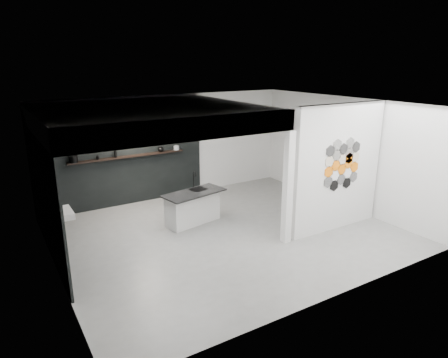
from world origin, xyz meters
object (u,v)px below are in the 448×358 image
partition_panel (338,168)px  wall_basin (61,214)px  bottle_dark (115,154)px  utensil_cup (98,158)px  stockpot (73,159)px  glass_bowl (176,148)px  kettle (161,149)px  glass_vase (176,148)px  kitchen_island (193,207)px

partition_panel → wall_basin: bearing=161.8°
bottle_dark → utensil_cup: size_ratio=1.85×
stockpot → glass_bowl: size_ratio=1.36×
partition_panel → stockpot: (-4.76, 3.87, 0.01)m
kettle → utensil_cup: kettle is taller
glass_vase → wall_basin: bearing=-148.7°
bottle_dark → glass_bowl: bearing=0.0°
wall_basin → glass_vase: bearing=31.3°
partition_panel → kitchen_island: partition_panel is taller
partition_panel → stockpot: size_ratio=13.41×
glass_bowl → kettle: bearing=180.0°
partition_panel → glass_vase: 4.39m
wall_basin → utensil_cup: 2.48m
kitchen_island → glass_vase: size_ratio=12.31×
bottle_dark → stockpot: bearing=180.0°
stockpot → kettle: size_ratio=1.30×
wall_basin → glass_bowl: glass_bowl is taller
glass_vase → utensil_cup: bearing=180.0°
kettle → glass_vase: size_ratio=1.27×
stockpot → utensil_cup: (0.57, 0.00, -0.04)m
stockpot → utensil_cup: size_ratio=2.33×
wall_basin → glass_bowl: (3.39, 2.07, 0.52)m
kitchen_island → kettle: 2.20m
kitchen_island → kettle: bearing=76.5°
kitchen_island → utensil_cup: bearing=117.7°
partition_panel → glass_vase: bearing=118.2°
glass_bowl → bottle_dark: bottle_dark is taller
glass_bowl → glass_vase: glass_vase is taller
stockpot → utensil_cup: stockpot is taller
wall_basin → kettle: kettle is taller
partition_panel → glass_bowl: (-2.08, 3.87, -0.03)m
glass_bowl → partition_panel: bearing=-61.8°
glass_bowl → utensil_cup: (-2.12, 0.00, -0.01)m
partition_panel → glass_bowl: size_ratio=18.29×
glass_vase → bottle_dark: size_ratio=0.76×
utensil_cup → partition_panel: bearing=-42.7°
partition_panel → glass_vase: size_ratio=22.21×
kitchen_island → partition_panel: bearing=-47.6°
stockpot → kettle: stockpot is taller
bottle_dark → utensil_cup: bearing=180.0°
partition_panel → bottle_dark: bearing=134.1°
wall_basin → bottle_dark: size_ratio=3.63×
glass_bowl → bottle_dark: size_ratio=0.93×
partition_panel → stockpot: bearing=140.9°
kitchen_island → wall_basin: bearing=170.8°
stockpot → glass_bowl: stockpot is taller
bottle_dark → kettle: bearing=0.0°
kettle → glass_vase: 0.45m
stockpot → glass_vase: 2.69m
kitchen_island → stockpot: stockpot is taller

